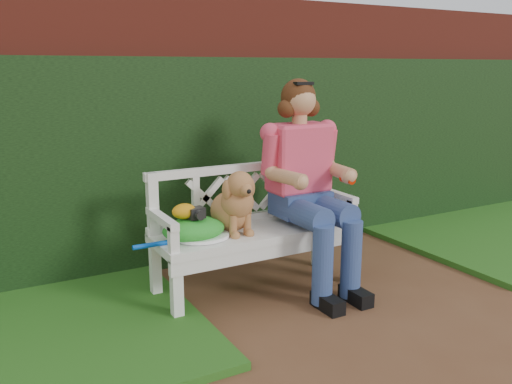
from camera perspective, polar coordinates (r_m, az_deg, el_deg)
ground at (r=3.78m, az=13.95°, el=-12.84°), size 60.00×60.00×0.00m
brick_wall at (r=4.98m, az=-0.39°, el=7.01°), size 10.00×0.30×2.20m
ivy_hedge at (r=4.82m, az=0.87°, el=3.81°), size 10.00×0.18×1.70m
grass_right at (r=6.04m, az=25.02°, el=-3.55°), size 2.60×2.00×0.05m
garden_bench at (r=4.02m, az=0.00°, el=-7.10°), size 1.64×0.80×0.48m
seated_woman at (r=4.04m, az=4.93°, el=1.14°), size 0.93×1.07×1.59m
dog at (r=3.80m, az=-2.44°, el=-0.86°), size 0.41×0.49×0.46m
tennis_racket at (r=3.70m, az=-6.06°, el=-4.76°), size 0.75×0.42×0.03m
green_bag at (r=3.70m, az=-6.57°, el=-3.85°), size 0.46×0.37×0.15m
camera_item at (r=3.67m, az=-6.35°, el=-2.21°), size 0.12×0.10×0.07m
baseball_glove at (r=3.66m, az=-7.59°, el=-2.02°), size 0.18×0.15×0.10m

